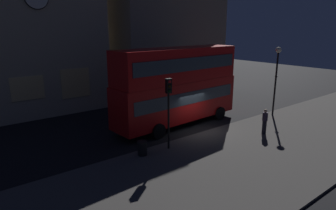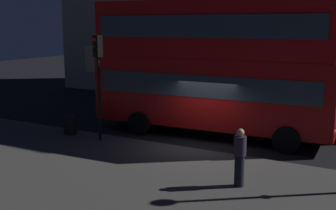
# 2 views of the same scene
# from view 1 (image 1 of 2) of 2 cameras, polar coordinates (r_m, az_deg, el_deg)

# --- Properties ---
(ground_plane) EXTENTS (80.00, 80.00, 0.00)m
(ground_plane) POSITION_cam_1_polar(r_m,az_deg,el_deg) (21.19, 6.05, -5.03)
(ground_plane) COLOR black
(sidewalk_slab) EXTENTS (44.00, 8.89, 0.12)m
(sidewalk_slab) POSITION_cam_1_polar(r_m,az_deg,el_deg) (18.24, 16.93, -8.80)
(sidewalk_slab) COLOR #423F3D
(sidewalk_slab) RESTS_ON ground
(building_with_clock) EXTENTS (14.18, 7.70, 14.12)m
(building_with_clock) POSITION_cam_1_polar(r_m,az_deg,el_deg) (28.28, -28.32, 12.91)
(building_with_clock) COLOR tan
(building_with_clock) RESTS_ON ground
(building_plain_facade) EXTENTS (12.60, 8.01, 15.83)m
(building_plain_facade) POSITION_cam_1_polar(r_m,az_deg,el_deg) (33.79, -1.29, 16.10)
(building_plain_facade) COLOR gray
(building_plain_facade) RESTS_ON ground
(double_decker_bus) EXTENTS (10.52, 3.15, 5.76)m
(double_decker_bus) POSITION_cam_1_polar(r_m,az_deg,el_deg) (21.55, 1.86, 4.19)
(double_decker_bus) COLOR #B20F0F
(double_decker_bus) RESTS_ON ground
(traffic_light_near_kerb) EXTENTS (0.37, 0.39, 4.25)m
(traffic_light_near_kerb) POSITION_cam_1_polar(r_m,az_deg,el_deg) (16.93, 0.13, 1.13)
(traffic_light_near_kerb) COLOR black
(traffic_light_near_kerb) RESTS_ON sidewalk_slab
(street_lamp) EXTENTS (0.46, 0.46, 5.55)m
(street_lamp) POSITION_cam_1_polar(r_m,az_deg,el_deg) (25.17, 20.31, 6.69)
(street_lamp) COLOR black
(street_lamp) RESTS_ON sidewalk_slab
(pedestrian) EXTENTS (0.36, 0.36, 1.73)m
(pedestrian) POSITION_cam_1_polar(r_m,az_deg,el_deg) (21.00, 18.20, -3.00)
(pedestrian) COLOR black
(pedestrian) RESTS_ON sidewalk_slab
(litter_bin) EXTENTS (0.54, 0.54, 0.82)m
(litter_bin) POSITION_cam_1_polar(r_m,az_deg,el_deg) (16.94, -4.99, -8.31)
(litter_bin) COLOR black
(litter_bin) RESTS_ON sidewalk_slab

